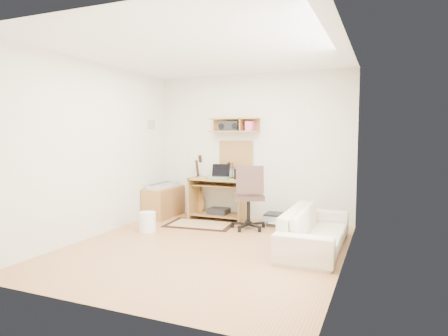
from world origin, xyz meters
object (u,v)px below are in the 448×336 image
at_px(cabinet, 164,202).
at_px(sofa, 315,222).
at_px(desk, 219,199).
at_px(task_chair, 249,197).
at_px(printer, 278,219).

distance_m(cabinet, sofa, 3.12).
xyz_separation_m(desk, task_chair, (0.73, -0.48, 0.16)).
relative_size(task_chair, cabinet, 1.18).
height_order(desk, sofa, desk).
bearing_deg(cabinet, desk, 9.52).
distance_m(task_chair, printer, 0.77).
xyz_separation_m(task_chair, cabinet, (-1.78, 0.30, -0.26)).
bearing_deg(printer, sofa, -54.34).
height_order(desk, task_chair, task_chair).
relative_size(printer, sofa, 0.25).
relative_size(desk, sofa, 0.55).
bearing_deg(cabinet, sofa, -18.48).
height_order(task_chair, sofa, task_chair).
distance_m(task_chair, sofa, 1.38).
bearing_deg(desk, printer, 2.19).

